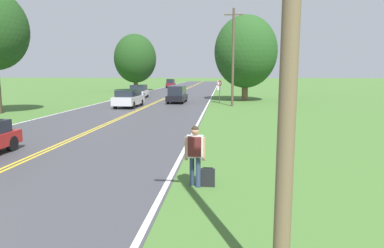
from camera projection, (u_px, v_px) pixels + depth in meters
hitchhiker_person at (195, 150)px, 9.83m from camera, size 0.61×0.43×1.79m
suitcase at (208, 178)px, 9.98m from camera, size 0.42×0.17×0.57m
traffic_sign at (219, 86)px, 36.75m from camera, size 0.60×0.10×2.46m
utility_pole_midground at (233, 56)px, 32.97m from camera, size 1.80×0.24×9.32m
tree_left_verge at (135, 59)px, 60.75m from camera, size 7.44×7.44×10.01m
tree_mid_treeline at (246, 52)px, 39.45m from camera, size 7.22×7.22×9.81m
car_silver_suv_approaching at (129, 98)px, 32.55m from camera, size 2.04×4.63×1.65m
car_black_van_mid_near at (177, 94)px, 37.34m from camera, size 1.86×4.60×1.86m
car_white_suv_mid_far at (139, 91)px, 44.09m from camera, size 2.04×4.36×1.69m
car_maroon_suv_receding at (171, 83)px, 73.82m from camera, size 1.91×4.09×1.88m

